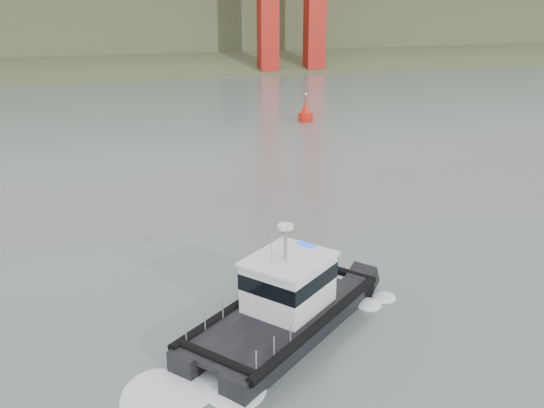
# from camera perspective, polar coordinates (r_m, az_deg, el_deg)

# --- Properties ---
(ground) EXTENTS (400.00, 400.00, 0.00)m
(ground) POSITION_cam_1_polar(r_m,az_deg,el_deg) (28.44, 4.44, -8.87)
(ground) COLOR #576760
(ground) RESTS_ON ground
(headlands) EXTENTS (500.00, 105.36, 27.12)m
(headlands) POSITION_cam_1_polar(r_m,az_deg,el_deg) (149.28, -12.77, 16.81)
(headlands) COLOR #394929
(headlands) RESTS_ON ground
(patrol_boat) EXTENTS (10.02, 9.18, 4.86)m
(patrol_boat) POSITION_cam_1_polar(r_m,az_deg,el_deg) (25.54, 1.18, -9.26)
(patrol_boat) COLOR black
(patrol_boat) RESTS_ON ground
(nav_buoy) EXTENTS (1.56, 1.56, 3.24)m
(nav_buoy) POSITION_cam_1_polar(r_m,az_deg,el_deg) (65.31, 3.18, 8.49)
(nav_buoy) COLOR red
(nav_buoy) RESTS_ON ground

